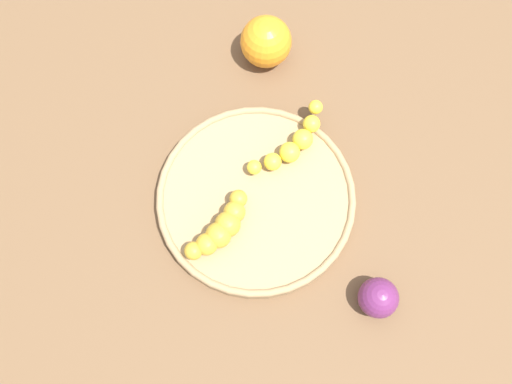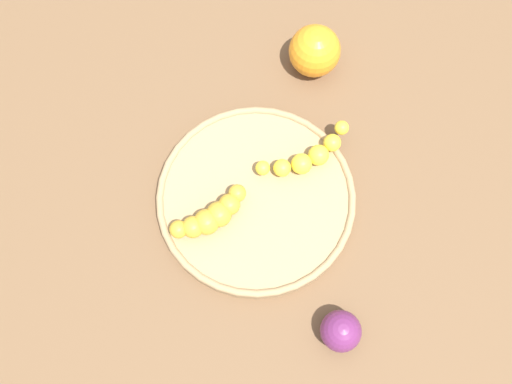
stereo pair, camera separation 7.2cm
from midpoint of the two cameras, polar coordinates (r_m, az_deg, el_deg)
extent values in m
plane|color=brown|center=(0.75, -2.70, -1.33)|extent=(2.40, 2.40, 0.00)
cylinder|color=#A08259|center=(0.74, -2.73, -1.12)|extent=(0.27, 0.27, 0.02)
torus|color=#A08259|center=(0.74, -2.76, -0.91)|extent=(0.27, 0.27, 0.01)
sphere|color=gold|center=(0.71, -9.50, -6.57)|extent=(0.02, 0.02, 0.02)
sphere|color=gold|center=(0.71, -8.11, -5.91)|extent=(0.03, 0.03, 0.03)
sphere|color=gold|center=(0.71, -6.88, -4.98)|extent=(0.03, 0.03, 0.03)
sphere|color=gold|center=(0.71, -5.88, -3.83)|extent=(0.03, 0.03, 0.03)
sphere|color=gold|center=(0.71, -5.14, -2.53)|extent=(0.03, 0.03, 0.03)
sphere|color=gold|center=(0.72, -4.70, -1.13)|extent=(0.02, 0.02, 0.02)
sphere|color=yellow|center=(0.73, -2.96, 2.22)|extent=(0.02, 0.02, 0.02)
sphere|color=yellow|center=(0.74, -0.95, 2.79)|extent=(0.02, 0.02, 0.02)
sphere|color=yellow|center=(0.74, 0.82, 3.81)|extent=(0.03, 0.03, 0.03)
sphere|color=yellow|center=(0.75, 2.24, 5.18)|extent=(0.03, 0.03, 0.03)
sphere|color=yellow|center=(0.76, 3.20, 6.80)|extent=(0.02, 0.02, 0.02)
sphere|color=yellow|center=(0.77, 3.66, 8.54)|extent=(0.02, 0.02, 0.02)
sphere|color=orange|center=(0.82, -1.50, 15.22)|extent=(0.08, 0.08, 0.08)
sphere|color=#662659|center=(0.71, 9.93, -11.36)|extent=(0.05, 0.05, 0.05)
camera|label=1|loc=(0.04, -92.89, -8.46)|focal=37.98mm
camera|label=2|loc=(0.04, 87.11, 8.46)|focal=37.98mm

